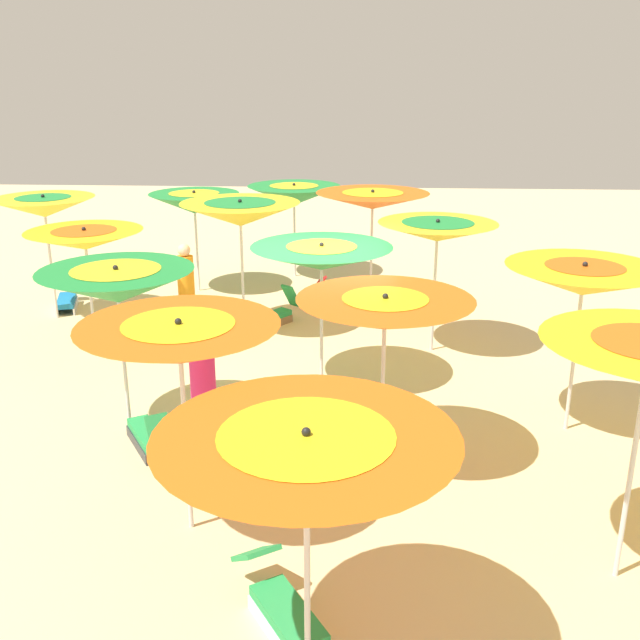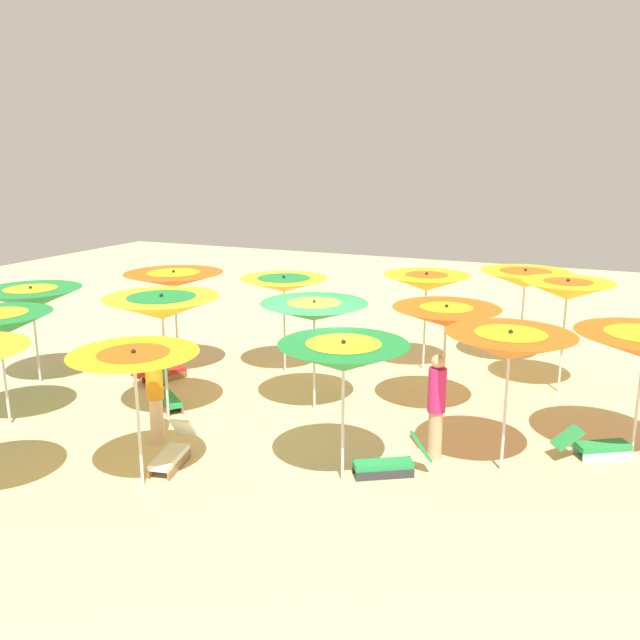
# 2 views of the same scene
# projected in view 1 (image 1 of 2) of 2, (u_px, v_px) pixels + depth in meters

# --- Properties ---
(ground) EXTENTS (41.17, 41.17, 0.04)m
(ground) POSITION_uv_depth(u_px,v_px,m) (309.00, 383.00, 11.53)
(ground) COLOR beige
(beach_umbrella_0) EXTENTS (1.92, 1.92, 2.46)m
(beach_umbrella_0) POSITION_uv_depth(u_px,v_px,m) (44.00, 207.00, 13.85)
(beach_umbrella_0) COLOR silver
(beach_umbrella_0) RESTS_ON ground
(beach_umbrella_1) EXTENTS (1.93, 1.93, 2.23)m
(beach_umbrella_1) POSITION_uv_depth(u_px,v_px,m) (85.00, 240.00, 12.10)
(beach_umbrella_1) COLOR silver
(beach_umbrella_1) RESTS_ON ground
(beach_umbrella_2) EXTENTS (2.00, 2.00, 2.31)m
(beach_umbrella_2) POSITION_uv_depth(u_px,v_px,m) (117.00, 285.00, 9.41)
(beach_umbrella_2) COLOR silver
(beach_umbrella_2) RESTS_ON ground
(beach_umbrella_3) EXTENTS (2.01, 2.01, 2.38)m
(beach_umbrella_3) POSITION_uv_depth(u_px,v_px,m) (180.00, 343.00, 7.18)
(beach_umbrella_3) COLOR silver
(beach_umbrella_3) RESTS_ON ground
(beach_umbrella_4) EXTENTS (2.25, 2.25, 2.24)m
(beach_umbrella_4) POSITION_uv_depth(u_px,v_px,m) (306.00, 459.00, 5.30)
(beach_umbrella_4) COLOR silver
(beach_umbrella_4) RESTS_ON ground
(beach_umbrella_5) EXTENTS (1.95, 1.95, 2.24)m
(beach_umbrella_5) POSITION_uv_depth(u_px,v_px,m) (194.00, 203.00, 15.74)
(beach_umbrella_5) COLOR silver
(beach_umbrella_5) RESTS_ON ground
(beach_umbrella_6) EXTENTS (2.16, 2.16, 2.50)m
(beach_umbrella_6) POSITION_uv_depth(u_px,v_px,m) (240.00, 214.00, 13.11)
(beach_umbrella_6) COLOR silver
(beach_umbrella_6) RESTS_ON ground
(beach_umbrella_7) EXTENTS (2.12, 2.12, 2.27)m
(beach_umbrella_7) POSITION_uv_depth(u_px,v_px,m) (322.00, 258.00, 10.81)
(beach_umbrella_7) COLOR silver
(beach_umbrella_7) RESTS_ON ground
(beach_umbrella_8) EXTENTS (2.09, 2.09, 2.22)m
(beach_umbrella_8) POSITION_uv_depth(u_px,v_px,m) (385.00, 314.00, 8.52)
(beach_umbrella_8) COLOR silver
(beach_umbrella_8) RESTS_ON ground
(beach_umbrella_10) EXTENTS (2.16, 2.16, 2.22)m
(beach_umbrella_10) POSITION_uv_depth(u_px,v_px,m) (294.00, 195.00, 16.91)
(beach_umbrella_10) COLOR silver
(beach_umbrella_10) RESTS_ON ground
(beach_umbrella_11) EXTENTS (2.24, 2.24, 2.47)m
(beach_umbrella_11) POSITION_uv_depth(u_px,v_px,m) (373.00, 201.00, 14.35)
(beach_umbrella_11) COLOR silver
(beach_umbrella_11) RESTS_ON ground
(beach_umbrella_12) EXTENTS (2.01, 2.01, 2.34)m
(beach_umbrella_12) POSITION_uv_depth(u_px,v_px,m) (437.00, 232.00, 12.19)
(beach_umbrella_12) COLOR silver
(beach_umbrella_12) RESTS_ON ground
(beach_umbrella_13) EXTENTS (2.01, 2.01, 2.36)m
(beach_umbrella_13) POSITION_uv_depth(u_px,v_px,m) (583.00, 280.00, 9.35)
(beach_umbrella_13) COLOR silver
(beach_umbrella_13) RESTS_ON ground
(lounger_0) EXTENTS (0.71, 1.32, 0.69)m
(lounger_0) POSITION_uv_depth(u_px,v_px,m) (67.00, 298.00, 15.11)
(lounger_0) COLOR silver
(lounger_0) RESTS_ON ground
(lounger_1) EXTENTS (0.91, 1.22, 0.69)m
(lounger_1) POSITION_uv_depth(u_px,v_px,m) (149.00, 436.00, 9.38)
(lounger_1) COLOR #333338
(lounger_1) RESTS_ON ground
(lounger_2) EXTENTS (1.30, 0.78, 0.61)m
(lounger_2) POSITION_uv_depth(u_px,v_px,m) (341.00, 299.00, 15.09)
(lounger_2) COLOR olive
(lounger_2) RESTS_ON ground
(lounger_3) EXTENTS (1.31, 0.62, 0.66)m
(lounger_3) POSITION_uv_depth(u_px,v_px,m) (142.00, 341.00, 12.66)
(lounger_3) COLOR olive
(lounger_3) RESTS_ON ground
(lounger_4) EXTENTS (0.96, 1.12, 0.71)m
(lounger_4) POSITION_uv_depth(u_px,v_px,m) (275.00, 314.00, 14.11)
(lounger_4) COLOR olive
(lounger_4) RESTS_ON ground
(lounger_5) EXTENTS (1.02, 1.32, 0.56)m
(lounger_5) POSITION_uv_depth(u_px,v_px,m) (282.00, 604.00, 6.42)
(lounger_5) COLOR silver
(lounger_5) RESTS_ON ground
(beachgoer_0) EXTENTS (0.30, 0.30, 1.84)m
(beachgoer_0) POSITION_uv_depth(u_px,v_px,m) (204.00, 401.00, 8.60)
(beachgoer_0) COLOR #D8A87F
(beachgoer_0) RESTS_ON ground
(beachgoer_1) EXTENTS (0.30, 0.30, 1.77)m
(beachgoer_1) POSITION_uv_depth(u_px,v_px,m) (186.00, 290.00, 13.14)
(beachgoer_1) COLOR beige
(beachgoer_1) RESTS_ON ground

